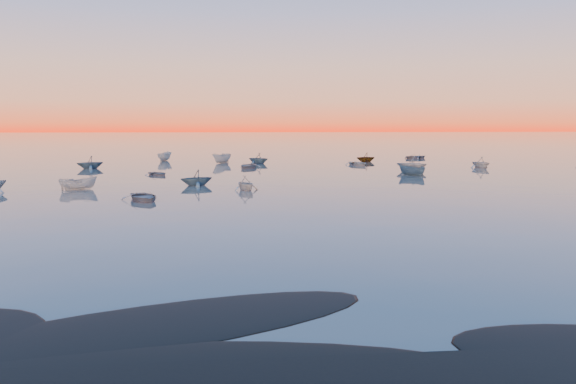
{
  "coord_description": "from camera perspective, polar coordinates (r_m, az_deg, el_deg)",
  "views": [
    {
      "loc": [
        -3.62,
        -17.41,
        6.32
      ],
      "look_at": [
        0.67,
        28.0,
        0.74
      ],
      "focal_mm": 35.0,
      "sensor_mm": 36.0,
      "label": 1
    }
  ],
  "objects": [
    {
      "name": "ground",
      "position": [
        117.63,
        -3.64,
        3.87
      ],
      "size": [
        600.0,
        600.0,
        0.0
      ],
      "primitive_type": "plane",
      "color": "#70675D",
      "rests_on": "ground"
    },
    {
      "name": "mud_lobes",
      "position": [
        17.95,
        6.78,
        -13.66
      ],
      "size": [
        140.0,
        6.0,
        0.07
      ],
      "primitive_type": null,
      "color": "black",
      "rests_on": "ground"
    },
    {
      "name": "moored_fleet",
      "position": [
        70.78,
        -2.45,
        1.84
      ],
      "size": [
        124.0,
        58.0,
        1.2
      ],
      "primitive_type": null,
      "color": "beige",
      "rests_on": "ground"
    },
    {
      "name": "boat_near_center",
      "position": [
        57.77,
        -20.52,
        0.24
      ],
      "size": [
        2.74,
        3.85,
        1.23
      ],
      "primitive_type": "imported",
      "rotation": [
        0.0,
        0.0,
        1.96
      ],
      "color": "beige",
      "rests_on": "ground"
    }
  ]
}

